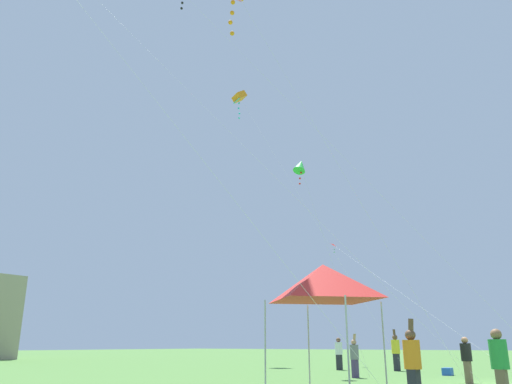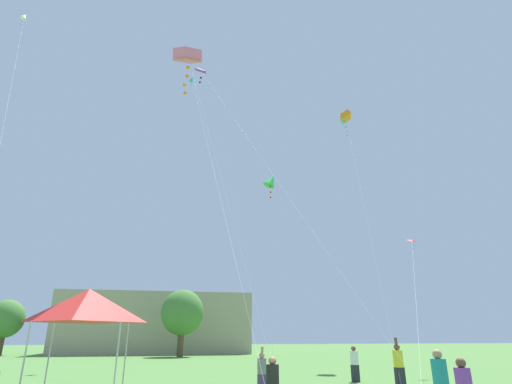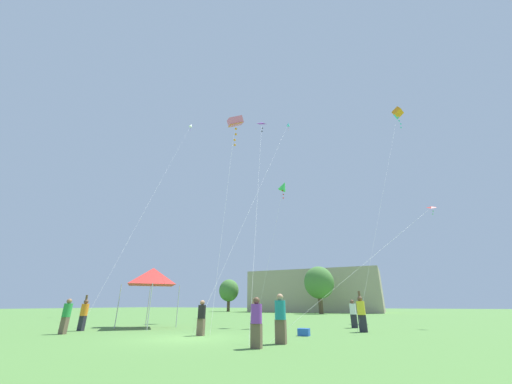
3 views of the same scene
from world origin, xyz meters
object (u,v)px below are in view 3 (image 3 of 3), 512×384
object	(u,v)px
person_yellow_shirt	(361,312)
kite_orange_box_3	(398,113)
kite_green_diamond_0	(283,186)
kite_cyan_diamond_5	(288,125)
person_purple_shirt	(256,320)
kite_red_delta_4	(429,210)
person_white_shirt	(353,312)
person_green_shirt	(66,315)
person_grey_shirt	(254,314)
kite_white_diamond_1	(191,126)
person_teal_shirt	(280,316)
kite_purple_delta_2	(262,124)
person_orange_shirt	(84,313)
kite_pink_box_6	(235,122)
person_black_shirt	(202,316)
cooler_box	(304,332)
festival_tent	(153,276)

from	to	relation	value
person_yellow_shirt	kite_orange_box_3	xyz separation A→B (m)	(5.64, 14.75, 21.72)
kite_green_diamond_0	kite_cyan_diamond_5	distance (m)	25.80
person_purple_shirt	kite_red_delta_4	bearing A→B (deg)	-9.35
person_purple_shirt	person_white_shirt	bearing A→B (deg)	10.49
person_purple_shirt	person_green_shirt	size ratio (longest dim) A/B	0.98
person_yellow_shirt	person_grey_shirt	bearing A→B (deg)	105.04
kite_white_diamond_1	person_teal_shirt	bearing A→B (deg)	-43.11
person_green_shirt	kite_orange_box_3	size ratio (longest dim) A/B	0.07
person_yellow_shirt	kite_purple_delta_2	xyz separation A→B (m)	(-9.13, 7.72, 19.90)
person_yellow_shirt	kite_orange_box_3	distance (m)	26.85
person_orange_shirt	kite_pink_box_6	xyz separation A→B (m)	(4.58, 9.05, 17.73)
kite_white_diamond_1	kite_pink_box_6	bearing A→B (deg)	-37.34
kite_purple_delta_2	person_black_shirt	bearing A→B (deg)	-80.79
cooler_box	kite_red_delta_4	bearing A→B (deg)	49.09
festival_tent	person_yellow_shirt	xyz separation A→B (m)	(12.95, 2.53, -2.14)
person_grey_shirt	kite_pink_box_6	world-z (taller)	kite_pink_box_6
person_yellow_shirt	person_teal_shirt	distance (m)	6.94
person_purple_shirt	kite_white_diamond_1	xyz separation A→B (m)	(-22.30, 22.69, 28.66)
person_yellow_shirt	kite_pink_box_6	distance (m)	20.65
festival_tent	kite_pink_box_6	size ratio (longest dim) A/B	0.19
person_orange_shirt	kite_pink_box_6	bearing A→B (deg)	-175.93
festival_tent	person_green_shirt	world-z (taller)	festival_tent
kite_green_diamond_0	kite_pink_box_6	distance (m)	9.74
person_grey_shirt	kite_white_diamond_1	bearing A→B (deg)	-90.04
person_orange_shirt	kite_pink_box_6	size ratio (longest dim) A/B	0.10
kite_pink_box_6	kite_orange_box_3	bearing A→B (deg)	35.72
person_black_shirt	person_orange_shirt	xyz separation A→B (m)	(-7.75, -0.57, 0.07)
person_green_shirt	kite_orange_box_3	world-z (taller)	kite_orange_box_3
person_yellow_shirt	person_orange_shirt	xyz separation A→B (m)	(-14.79, -5.70, -0.09)
person_orange_shirt	kite_white_diamond_1	world-z (taller)	kite_white_diamond_1
festival_tent	kite_green_diamond_0	world-z (taller)	kite_green_diamond_0
person_black_shirt	person_green_shirt	bearing A→B (deg)	-28.75
cooler_box	person_grey_shirt	size ratio (longest dim) A/B	0.30
kite_orange_box_3	person_grey_shirt	bearing A→B (deg)	-128.24
person_white_shirt	kite_orange_box_3	world-z (taller)	kite_orange_box_3
person_yellow_shirt	kite_pink_box_6	size ratio (longest dim) A/B	0.11
festival_tent	kite_white_diamond_1	bearing A→B (deg)	125.18
kite_cyan_diamond_5	kite_pink_box_6	bearing A→B (deg)	-92.02
cooler_box	person_yellow_shirt	world-z (taller)	person_yellow_shirt
kite_green_diamond_0	kite_pink_box_6	bearing A→B (deg)	171.55
person_yellow_shirt	person_teal_shirt	bearing A→B (deg)	170.13
person_yellow_shirt	kite_cyan_diamond_5	size ratio (longest dim) A/B	0.07
kite_cyan_diamond_5	kite_pink_box_6	size ratio (longest dim) A/B	1.51
person_green_shirt	kite_green_diamond_0	xyz separation A→B (m)	(8.72, 9.99, 9.50)
cooler_box	person_purple_shirt	xyz separation A→B (m)	(-0.37, -4.77, 0.73)
person_yellow_shirt	person_teal_shirt	world-z (taller)	person_yellow_shirt
person_teal_shirt	kite_purple_delta_2	xyz separation A→B (m)	(-6.68, 14.21, 19.95)
kite_purple_delta_2	festival_tent	bearing A→B (deg)	-110.48
person_teal_shirt	kite_white_diamond_1	world-z (taller)	kite_white_diamond_1
person_teal_shirt	kite_green_diamond_0	bearing A→B (deg)	47.54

